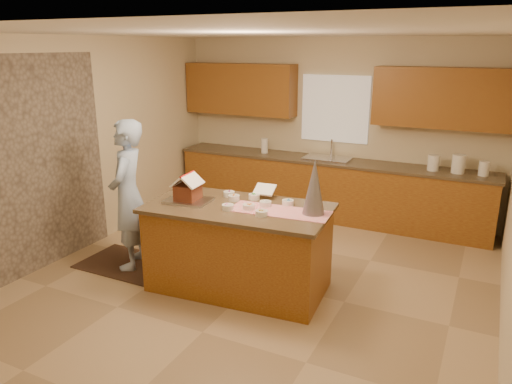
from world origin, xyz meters
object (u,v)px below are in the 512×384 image
Objects in this scene: gingerbread_house at (188,190)px; tinsel_tree at (314,187)px; island_base at (238,249)px; boy at (128,195)px.

tinsel_tree is at bearing 9.10° from gingerbread_house.
gingerbread_house is (-0.56, -0.10, 0.63)m from island_base.
boy reaches higher than tinsel_tree.
boy reaches higher than gingerbread_house.
island_base is at bearing 9.99° from gingerbread_house.
gingerbread_house is at bearing -170.90° from tinsel_tree.
tinsel_tree is 0.32× the size of boy.
island_base is at bearing -171.54° from tinsel_tree.
island_base is 0.85m from gingerbread_house.
boy is 5.69× the size of gingerbread_house.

